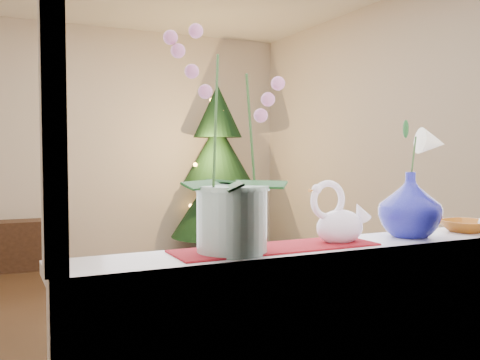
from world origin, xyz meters
The scene contains 14 objects.
ground centered at (0.00, 0.00, 0.00)m, with size 5.00×5.00×0.00m, color #342215.
wall_back centered at (0.00, 2.50, 1.35)m, with size 4.50×0.10×2.70m, color beige.
wall_front centered at (0.00, -2.50, 1.35)m, with size 4.50×0.10×2.70m, color beige.
wall_right centered at (2.25, 0.00, 1.35)m, with size 0.10×5.00×2.70m, color beige.
windowsill centered at (0.00, -2.37, 0.90)m, with size 2.20×0.26×0.04m, color white.
window_frame centered at (0.00, -2.47, 1.70)m, with size 2.22×0.06×1.60m, color white, non-canonical shape.
runner centered at (-0.38, -2.37, 0.92)m, with size 0.70×0.20×0.01m, color maroon.
orchid_pot centered at (-0.54, -2.38, 1.27)m, with size 0.24×0.24×0.70m, color silver, non-canonical shape.
swan centered at (-0.13, -2.38, 1.02)m, with size 0.24×0.11×0.21m, color white, non-canonical shape.
blue_vase centered at (0.19, -2.37, 1.06)m, with size 0.27×0.27×0.28m, color navy.
lily centered at (0.19, -2.37, 1.30)m, with size 0.15×0.09×0.21m, color white, non-canonical shape.
amber_dish centered at (0.48, -2.37, 0.94)m, with size 0.16×0.16×0.04m, color #944D11.
xmas_tree centered at (1.25, 1.95, 1.02)m, with size 1.11×1.11×2.03m, color black, non-canonical shape.
side_table centered at (-0.95, 2.13, 0.26)m, with size 0.69×0.34×0.52m, color black.
Camera 1 is at (-1.23, -3.88, 1.24)m, focal length 40.00 mm.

